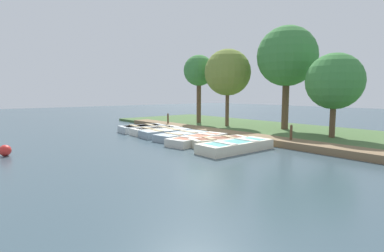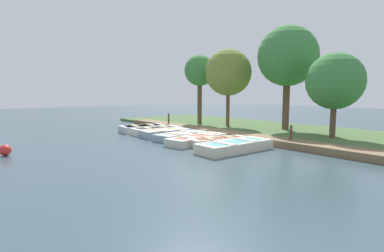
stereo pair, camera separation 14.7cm
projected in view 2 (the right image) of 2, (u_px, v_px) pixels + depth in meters
ground_plane at (203, 138)px, 16.07m from camera, size 80.00×80.00×0.00m
shore_bank at (261, 129)px, 19.19m from camera, size 8.00×24.00×0.18m
dock_walkway at (219, 133)px, 16.85m from camera, size 1.22×17.45×0.30m
rowboat_0 at (143, 128)px, 18.55m from camera, size 2.84×1.55×0.42m
rowboat_1 at (156, 130)px, 17.55m from camera, size 2.87×1.12×0.41m
rowboat_2 at (166, 133)px, 16.52m from camera, size 2.83×1.40×0.40m
rowboat_3 at (181, 136)px, 15.46m from camera, size 3.04×1.61×0.37m
rowboat_4 at (197, 139)px, 14.30m from camera, size 3.55×1.73×0.38m
rowboat_5 at (219, 142)px, 13.58m from camera, size 2.91×1.62×0.40m
rowboat_6 at (235, 146)px, 12.36m from camera, size 3.45×1.29×0.43m
mooring_post_near at (169, 120)px, 20.77m from camera, size 0.12×0.12×0.99m
mooring_post_far at (291, 136)px, 13.37m from camera, size 0.12×0.12×0.99m
buoy at (5, 150)px, 11.46m from camera, size 0.43×0.43×0.43m
park_tree_far_left at (200, 71)px, 21.86m from camera, size 2.25×2.25×5.14m
park_tree_left at (228, 73)px, 19.75m from camera, size 3.06×3.06×5.27m
park_tree_center at (288, 57)px, 17.84m from camera, size 3.58×3.58×6.37m
park_tree_right at (335, 81)px, 14.58m from camera, size 2.76×2.76×4.34m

